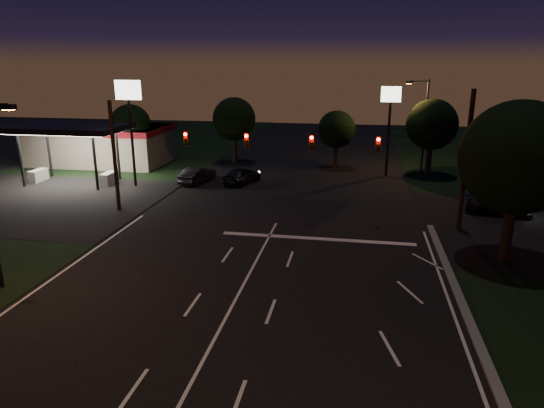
% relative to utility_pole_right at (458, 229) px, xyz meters
% --- Properties ---
extents(ground, '(140.00, 140.00, 0.00)m').
position_rel_utility_pole_right_xyz_m(ground, '(-12.00, -15.00, 0.00)').
color(ground, black).
rests_on(ground, ground).
extents(cross_street_left, '(20.00, 16.00, 0.02)m').
position_rel_utility_pole_right_xyz_m(cross_street_left, '(-32.00, 1.00, 0.00)').
color(cross_street_left, black).
rests_on(cross_street_left, ground).
extents(stop_bar, '(12.00, 0.50, 0.01)m').
position_rel_utility_pole_right_xyz_m(stop_bar, '(-9.00, -3.50, 0.01)').
color(stop_bar, silver).
rests_on(stop_bar, ground).
extents(utility_pole_right, '(0.30, 0.30, 9.00)m').
position_rel_utility_pole_right_xyz_m(utility_pole_right, '(0.00, 0.00, 0.00)').
color(utility_pole_right, black).
rests_on(utility_pole_right, ground).
extents(utility_pole_left, '(0.28, 0.28, 8.00)m').
position_rel_utility_pole_right_xyz_m(utility_pole_left, '(-24.00, 0.00, 0.00)').
color(utility_pole_left, black).
rests_on(utility_pole_left, ground).
extents(signal_span, '(24.00, 0.40, 1.56)m').
position_rel_utility_pole_right_xyz_m(signal_span, '(-12.00, -0.04, 5.50)').
color(signal_span, black).
rests_on(signal_span, ground).
extents(gas_station, '(14.20, 16.10, 5.25)m').
position_rel_utility_pole_right_xyz_m(gas_station, '(-33.86, 15.39, 2.38)').
color(gas_station, gray).
rests_on(gas_station, ground).
extents(pole_sign_left_near, '(2.20, 0.30, 9.10)m').
position_rel_utility_pole_right_xyz_m(pole_sign_left_near, '(-26.00, 7.00, 6.98)').
color(pole_sign_left_near, black).
rests_on(pole_sign_left_near, ground).
extents(pole_sign_right, '(1.80, 0.30, 8.40)m').
position_rel_utility_pole_right_xyz_m(pole_sign_right, '(-4.00, 15.00, 6.24)').
color(pole_sign_right, black).
rests_on(pole_sign_right, ground).
extents(street_light_right_far, '(2.20, 0.35, 9.00)m').
position_rel_utility_pole_right_xyz_m(street_light_right_far, '(-0.76, 17.00, 5.24)').
color(street_light_right_far, black).
rests_on(street_light_right_far, ground).
extents(tree_right_near, '(6.00, 6.00, 8.76)m').
position_rel_utility_pole_right_xyz_m(tree_right_near, '(1.53, -4.83, 5.68)').
color(tree_right_near, black).
rests_on(tree_right_near, ground).
extents(tree_far_a, '(4.20, 4.20, 6.42)m').
position_rel_utility_pole_right_xyz_m(tree_far_a, '(-29.98, 15.12, 4.26)').
color(tree_far_a, black).
rests_on(tree_far_a, ground).
extents(tree_far_b, '(4.60, 4.60, 6.98)m').
position_rel_utility_pole_right_xyz_m(tree_far_b, '(-19.98, 19.13, 4.61)').
color(tree_far_b, black).
rests_on(tree_far_b, ground).
extents(tree_far_c, '(3.80, 3.80, 5.86)m').
position_rel_utility_pole_right_xyz_m(tree_far_c, '(-8.98, 18.10, 3.90)').
color(tree_far_c, black).
rests_on(tree_far_c, ground).
extents(tree_far_d, '(4.80, 4.80, 7.30)m').
position_rel_utility_pole_right_xyz_m(tree_far_d, '(0.02, 16.13, 4.83)').
color(tree_far_d, black).
rests_on(tree_far_d, ground).
extents(tree_far_e, '(4.00, 4.00, 6.18)m').
position_rel_utility_pole_right_xyz_m(tree_far_e, '(8.02, 14.11, 4.11)').
color(tree_far_e, black).
rests_on(tree_far_e, ground).
extents(car_oncoming_a, '(3.11, 4.74, 1.50)m').
position_rel_utility_pole_right_xyz_m(car_oncoming_a, '(-16.96, 9.63, 0.75)').
color(car_oncoming_a, black).
rests_on(car_oncoming_a, ground).
extents(car_oncoming_b, '(2.42, 4.61, 1.44)m').
position_rel_utility_pole_right_xyz_m(car_oncoming_b, '(-21.00, 9.19, 0.72)').
color(car_oncoming_b, black).
rests_on(car_oncoming_b, ground).
extents(car_cross, '(4.74, 2.67, 1.30)m').
position_rel_utility_pole_right_xyz_m(car_cross, '(3.35, 3.65, 0.65)').
color(car_cross, black).
rests_on(car_cross, ground).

